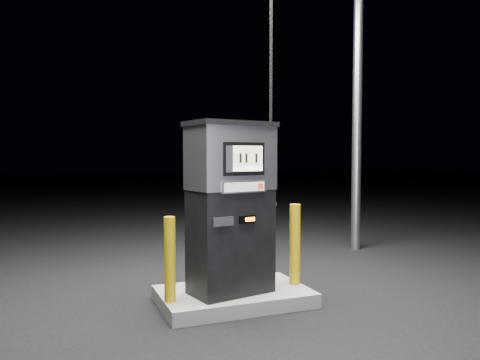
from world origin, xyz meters
name	(u,v)px	position (x,y,z in m)	size (l,w,h in m)	color
ground	(234,303)	(0.00, 0.00, 0.00)	(80.00, 80.00, 0.00)	black
pump_island	(234,296)	(0.00, 0.00, 0.07)	(1.60, 1.00, 0.15)	slate
fuel_dispenser	(231,206)	(-0.06, -0.08, 1.08)	(1.04, 0.71, 3.76)	black
bollard_left	(170,259)	(-0.74, -0.16, 0.58)	(0.11, 0.11, 0.85)	#C59E0A
bollard_right	(295,244)	(0.73, -0.04, 0.60)	(0.12, 0.12, 0.91)	#C59E0A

